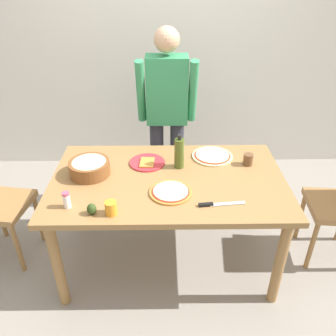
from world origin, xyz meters
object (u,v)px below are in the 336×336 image
(dining_table, at_px, (168,189))
(cup_orange, at_px, (111,208))
(olive_oil_bottle, at_px, (179,153))
(popcorn_bowl, at_px, (89,166))
(cup_small_brown, at_px, (248,159))
(avocado, at_px, (92,209))
(plate_with_slice, at_px, (147,162))
(pizza_raw_on_board, at_px, (212,156))
(salt_shaker, at_px, (67,200))
(pizza_cooked_on_tray, at_px, (171,192))
(person_cook, at_px, (167,111))
(chef_knife, at_px, (216,204))

(dining_table, relative_size, cup_orange, 18.82)
(olive_oil_bottle, bearing_deg, popcorn_bowl, -171.95)
(cup_small_brown, relative_size, avocado, 1.21)
(dining_table, height_order, popcorn_bowl, popcorn_bowl)
(plate_with_slice, bearing_deg, cup_orange, -108.02)
(pizza_raw_on_board, xyz_separation_m, salt_shaker, (-0.95, -0.60, 0.04))
(pizza_cooked_on_tray, distance_m, cup_orange, 0.41)
(person_cook, bearing_deg, plate_with_slice, -104.99)
(dining_table, xyz_separation_m, olive_oil_bottle, (0.08, 0.15, 0.20))
(cup_small_brown, bearing_deg, plate_with_slice, 178.05)
(cup_orange, distance_m, salt_shaker, 0.28)
(pizza_cooked_on_tray, height_order, cup_small_brown, cup_small_brown)
(pizza_raw_on_board, bearing_deg, cup_small_brown, -25.60)
(pizza_raw_on_board, relative_size, olive_oil_bottle, 1.20)
(pizza_cooked_on_tray, relative_size, salt_shaker, 2.59)
(popcorn_bowl, height_order, cup_orange, popcorn_bowl)
(pizza_raw_on_board, bearing_deg, popcorn_bowl, -165.33)
(plate_with_slice, distance_m, cup_small_brown, 0.73)
(chef_knife, xyz_separation_m, avocado, (-0.74, -0.07, 0.03))
(plate_with_slice, relative_size, olive_oil_bottle, 1.02)
(plate_with_slice, xyz_separation_m, salt_shaker, (-0.46, -0.51, 0.04))
(dining_table, distance_m, avocado, 0.60)
(pizza_cooked_on_tray, xyz_separation_m, plate_with_slice, (-0.16, 0.37, -0.00))
(dining_table, bearing_deg, plate_with_slice, 127.21)
(cup_small_brown, bearing_deg, pizza_raw_on_board, 154.40)
(pizza_raw_on_board, distance_m, salt_shaker, 1.12)
(chef_knife, distance_m, avocado, 0.74)
(olive_oil_bottle, distance_m, salt_shaker, 0.83)
(plate_with_slice, distance_m, cup_orange, 0.61)
(person_cook, height_order, cup_orange, person_cook)
(popcorn_bowl, xyz_separation_m, cup_orange, (0.20, -0.44, -0.02))
(dining_table, distance_m, person_cook, 0.80)
(plate_with_slice, height_order, chef_knife, plate_with_slice)
(pizza_cooked_on_tray, bearing_deg, person_cook, 90.92)
(cup_small_brown, bearing_deg, olive_oil_bottle, -176.99)
(pizza_cooked_on_tray, xyz_separation_m, chef_knife, (0.27, -0.13, -0.00))
(salt_shaker, bearing_deg, pizza_cooked_on_tray, 12.29)
(cup_small_brown, bearing_deg, dining_table, -163.40)
(cup_orange, bearing_deg, plate_with_slice, 71.98)
(dining_table, relative_size, avocado, 22.86)
(plate_with_slice, height_order, salt_shaker, salt_shaker)
(salt_shaker, relative_size, chef_knife, 0.36)
(dining_table, xyz_separation_m, plate_with_slice, (-0.15, 0.20, 0.10))
(cup_small_brown, relative_size, chef_knife, 0.29)
(chef_knife, bearing_deg, pizza_raw_on_board, 85.13)
(cup_orange, relative_size, chef_knife, 0.29)
(dining_table, distance_m, cup_small_brown, 0.62)
(person_cook, distance_m, plate_with_slice, 0.60)
(olive_oil_bottle, bearing_deg, cup_small_brown, 3.01)
(plate_with_slice, xyz_separation_m, chef_knife, (0.44, -0.50, -0.00))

